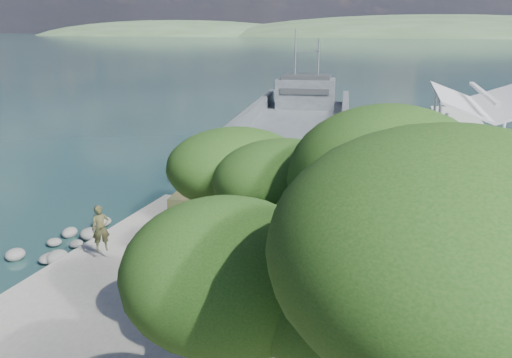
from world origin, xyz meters
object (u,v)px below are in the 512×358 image
(military_truck, at_px, (227,193))
(pier, at_px, (478,147))
(soldier, at_px, (102,238))
(landing_craft, at_px, (296,134))
(overhang_tree, at_px, (375,232))

(military_truck, bearing_deg, pier, 47.09)
(military_truck, xyz_separation_m, soldier, (-3.92, -3.75, -1.00))
(landing_craft, distance_m, military_truck, 20.72)
(soldier, bearing_deg, pier, 10.55)
(landing_craft, xyz_separation_m, overhang_tree, (7.73, -32.52, 5.40))
(pier, bearing_deg, overhang_tree, -101.53)
(pier, distance_m, soldier, 25.70)
(landing_craft, height_order, military_truck, landing_craft)
(landing_craft, xyz_separation_m, soldier, (-2.86, -24.38, 0.61))
(military_truck, distance_m, overhang_tree, 14.14)
(pier, distance_m, landing_craft, 14.20)
(soldier, height_order, overhang_tree, overhang_tree)
(soldier, xyz_separation_m, overhang_tree, (10.59, -8.13, 4.78))
(overhang_tree, bearing_deg, landing_craft, 103.37)
(overhang_tree, bearing_deg, pier, 78.47)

